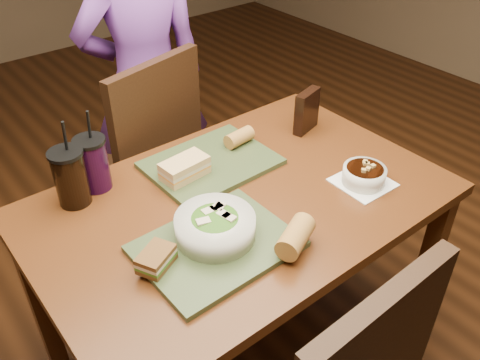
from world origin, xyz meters
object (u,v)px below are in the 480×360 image
object	(u,v)px
cup_berry	(93,163)
chip_bag	(307,111)
tray_far	(211,163)
cup_cola	(71,177)
baguette_far	(239,137)
chair_far	(149,156)
dining_table	(240,220)
tray_near	(216,246)
soup_bowl	(364,175)
diner	(146,83)
salad_bowl	(215,225)
sandwich_near	(156,259)
sandwich_far	(185,168)
baguette_near	(295,237)

from	to	relation	value
cup_berry	chip_bag	xyz separation A→B (m)	(0.79, -0.16, -0.01)
tray_far	cup_cola	bearing A→B (deg)	167.38
baguette_far	cup_berry	bearing A→B (deg)	168.46
chair_far	dining_table	bearing A→B (deg)	-92.41
tray_near	cup_berry	xyz separation A→B (m)	(-0.13, 0.48, 0.08)
chair_far	soup_bowl	xyz separation A→B (m)	(0.34, -0.84, 0.21)
tray_near	dining_table	bearing A→B (deg)	35.55
diner	baguette_far	distance (m)	0.64
chair_far	chip_bag	distance (m)	0.69
chair_far	diner	size ratio (longest dim) A/B	0.66
diner	tray_near	world-z (taller)	diner
dining_table	salad_bowl	bearing A→B (deg)	-148.05
cup_berry	chip_bag	distance (m)	0.80
soup_bowl	sandwich_near	world-z (taller)	soup_bowl
diner	sandwich_far	xyz separation A→B (m)	(-0.25, -0.69, 0.02)
tray_near	baguette_far	bearing A→B (deg)	44.62
sandwich_near	baguette_far	size ratio (longest dim) A/B	1.13
tray_far	cup_berry	distance (m)	0.39
salad_bowl	baguette_near	distance (m)	0.22
dining_table	tray_far	world-z (taller)	tray_far
tray_near	salad_bowl	size ratio (longest dim) A/B	1.85
soup_bowl	baguette_far	bearing A→B (deg)	113.56
tray_near	baguette_far	xyz separation A→B (m)	(0.38, 0.37, 0.04)
salad_bowl	cup_cola	distance (m)	0.48
diner	tray_near	xyz separation A→B (m)	(-0.36, -1.02, -0.02)
tray_near	cup_berry	world-z (taller)	cup_berry
baguette_near	chip_bag	world-z (taller)	chip_bag
sandwich_near	chip_bag	world-z (taller)	chip_bag
soup_bowl	chip_bag	world-z (taller)	chip_bag
salad_bowl	baguette_near	world-z (taller)	salad_bowl
dining_table	cup_berry	size ratio (longest dim) A/B	4.67
sandwich_far	cup_berry	world-z (taller)	cup_berry
diner	cup_berry	xyz separation A→B (m)	(-0.49, -0.54, 0.07)
dining_table	baguette_far	size ratio (longest dim) A/B	12.08
chip_bag	diner	bearing A→B (deg)	97.64
sandwich_far	baguette_near	xyz separation A→B (m)	(0.05, -0.47, 0.00)
sandwich_far	cup_berry	xyz separation A→B (m)	(-0.24, 0.15, 0.04)
soup_bowl	baguette_near	distance (m)	0.41
sandwich_near	diner	bearing A→B (deg)	61.40
dining_table	diner	xyz separation A→B (m)	(0.17, 0.88, 0.11)
sandwich_near	sandwich_far	size ratio (longest dim) A/B	0.75
soup_bowl	sandwich_far	distance (m)	0.59
baguette_near	dining_table	bearing A→B (deg)	83.75
diner	sandwich_far	world-z (taller)	diner
sandwich_near	baguette_near	xyz separation A→B (m)	(0.34, -0.17, 0.01)
soup_bowl	cup_cola	xyz separation A→B (m)	(-0.78, 0.50, 0.06)
chair_far	baguette_near	world-z (taller)	chair_far
sandwich_far	chair_far	bearing A→B (deg)	76.61
tray_far	sandwich_near	world-z (taller)	sandwich_near
tray_near	soup_bowl	size ratio (longest dim) A/B	2.41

